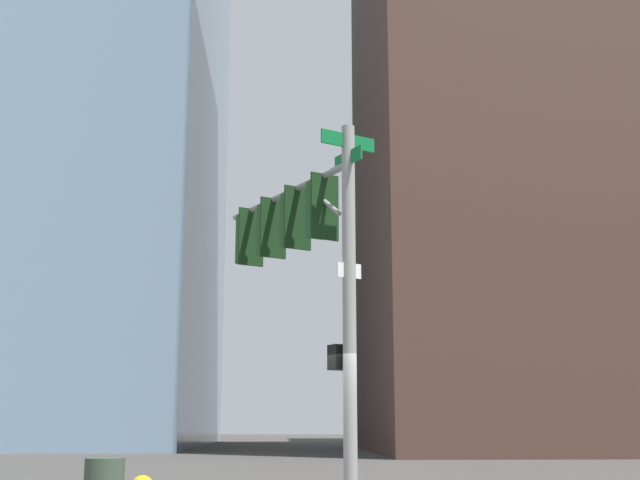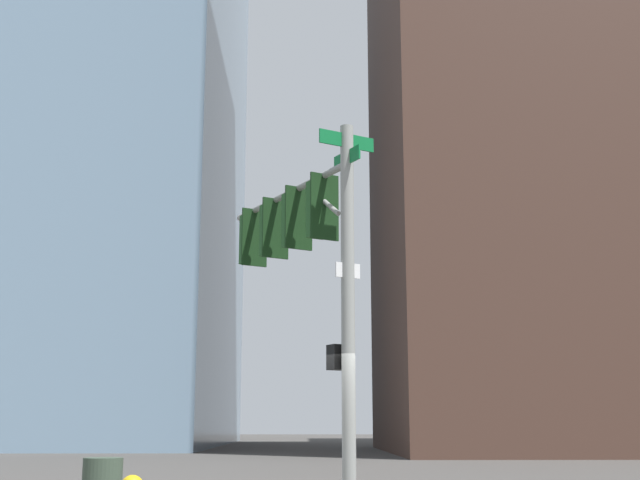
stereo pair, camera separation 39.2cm
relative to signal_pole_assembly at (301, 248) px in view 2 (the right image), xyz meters
name	(u,v)px [view 2 (the right image)]	position (x,y,z in m)	size (l,w,h in m)	color
signal_pole_assembly	(301,248)	(0.00, 0.00, 0.00)	(4.16, 2.58, 6.27)	gray
building_brick_nearside	(560,24)	(28.93, -14.54, 19.13)	(18.53, 20.49, 47.26)	#4C3328
building_brick_midblock	(618,183)	(46.69, -24.12, 15.02)	(17.62, 14.00, 39.02)	brown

